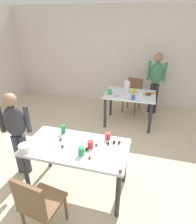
# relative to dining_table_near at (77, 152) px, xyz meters

# --- Properties ---
(ground_plane) EXTENTS (6.40, 6.40, 0.00)m
(ground_plane) POSITION_rel_dining_table_near_xyz_m (-0.00, 0.25, -0.65)
(ground_plane) COLOR beige
(wall_back) EXTENTS (6.40, 0.10, 2.60)m
(wall_back) POSITION_rel_dining_table_near_xyz_m (-0.00, 3.45, 0.65)
(wall_back) COLOR silver
(wall_back) RESTS_ON ground_plane
(dining_table_near) EXTENTS (1.37, 0.71, 0.75)m
(dining_table_near) POSITION_rel_dining_table_near_xyz_m (0.00, 0.00, 0.00)
(dining_table_near) COLOR silver
(dining_table_near) RESTS_ON ground_plane
(dining_table_far) EXTENTS (1.11, 0.75, 0.75)m
(dining_table_far) POSITION_rel_dining_table_near_xyz_m (0.46, 2.12, -0.01)
(dining_table_far) COLOR silver
(dining_table_far) RESTS_ON ground_plane
(chair_near_table) EXTENTS (0.45, 0.45, 0.87)m
(chair_near_table) POSITION_rel_dining_table_near_xyz_m (-0.17, -0.73, -0.16)
(chair_near_table) COLOR brown
(chair_near_table) RESTS_ON ground_plane
(chair_far_table) EXTENTS (0.49, 0.49, 0.87)m
(chair_far_table) POSITION_rel_dining_table_near_xyz_m (0.47, 2.85, -0.16)
(chair_far_table) COLOR brown
(chair_far_table) RESTS_ON ground_plane
(person_girl_near) EXTENTS (0.45, 0.28, 1.37)m
(person_girl_near) POSITION_rel_dining_table_near_xyz_m (-0.97, 0.08, 0.16)
(person_girl_near) COLOR #383D4C
(person_girl_near) RESTS_ON ground_plane
(person_adult_far) EXTENTS (0.45, 0.26, 1.54)m
(person_adult_far) POSITION_rel_dining_table_near_xyz_m (0.99, 2.88, 0.28)
(person_adult_far) COLOR #28282D
(person_adult_far) RESTS_ON ground_plane
(mixing_bowl) EXTENTS (0.16, 0.16, 0.08)m
(mixing_bowl) POSITION_rel_dining_table_near_xyz_m (-0.59, -0.25, 0.14)
(mixing_bowl) COLOR white
(mixing_bowl) RESTS_ON dining_table_near
(soda_can) EXTENTS (0.07, 0.07, 0.12)m
(soda_can) POSITION_rel_dining_table_near_xyz_m (-0.30, 0.26, 0.16)
(soda_can) COLOR #198438
(soda_can) RESTS_ON dining_table_near
(fork_near) EXTENTS (0.17, 0.02, 0.01)m
(fork_near) POSITION_rel_dining_table_near_xyz_m (-0.60, 0.04, 0.10)
(fork_near) COLOR silver
(fork_near) RESTS_ON dining_table_near
(cup_near_0) EXTENTS (0.08, 0.08, 0.10)m
(cup_near_0) POSITION_rel_dining_table_near_xyz_m (0.19, 0.02, 0.15)
(cup_near_0) COLOR red
(cup_near_0) RESTS_ON dining_table_near
(cup_near_1) EXTENTS (0.08, 0.08, 0.11)m
(cup_near_1) POSITION_rel_dining_table_near_xyz_m (0.12, -0.14, 0.15)
(cup_near_1) COLOR green
(cup_near_1) RESTS_ON dining_table_near
(cup_near_2) EXTENTS (0.08, 0.08, 0.10)m
(cup_near_2) POSITION_rel_dining_table_near_xyz_m (0.36, 0.27, 0.15)
(cup_near_2) COLOR red
(cup_near_2) RESTS_ON dining_table_near
(cake_ball_0) EXTENTS (0.04, 0.04, 0.04)m
(cake_ball_0) POSITION_rel_dining_table_near_xyz_m (0.25, -0.19, 0.12)
(cake_ball_0) COLOR brown
(cake_ball_0) RESTS_ON dining_table_near
(cake_ball_1) EXTENTS (0.04, 0.04, 0.04)m
(cake_ball_1) POSITION_rel_dining_table_near_xyz_m (0.64, -0.32, 0.12)
(cake_ball_1) COLOR brown
(cake_ball_1) RESTS_ON dining_table_near
(cake_ball_2) EXTENTS (0.04, 0.04, 0.04)m
(cake_ball_2) POSITION_rel_dining_table_near_xyz_m (0.40, 0.15, 0.12)
(cake_ball_2) COLOR #3D2319
(cake_ball_2) RESTS_ON dining_table_near
(cake_ball_3) EXTENTS (0.04, 0.04, 0.04)m
(cake_ball_3) POSITION_rel_dining_table_near_xyz_m (0.16, -0.05, 0.12)
(cake_ball_3) COLOR #3D2319
(cake_ball_3) RESTS_ON dining_table_near
(cake_ball_4) EXTENTS (0.04, 0.04, 0.04)m
(cake_ball_4) POSITION_rel_dining_table_near_xyz_m (-0.25, 0.06, 0.12)
(cake_ball_4) COLOR brown
(cake_ball_4) RESTS_ON dining_table_near
(cake_ball_5) EXTENTS (0.04, 0.04, 0.04)m
(cake_ball_5) POSITION_rel_dining_table_near_xyz_m (0.26, 0.07, 0.12)
(cake_ball_5) COLOR brown
(cake_ball_5) RESTS_ON dining_table_near
(cake_ball_6) EXTENTS (0.05, 0.05, 0.05)m
(cake_ball_6) POSITION_rel_dining_table_near_xyz_m (0.54, 0.20, 0.12)
(cake_ball_6) COLOR brown
(cake_ball_6) RESTS_ON dining_table_near
(cake_ball_7) EXTENTS (0.04, 0.04, 0.04)m
(cake_ball_7) POSITION_rel_dining_table_near_xyz_m (-0.16, -0.07, 0.12)
(cake_ball_7) COLOR brown
(cake_ball_7) RESTS_ON dining_table_near
(cake_ball_8) EXTENTS (0.04, 0.04, 0.04)m
(cake_ball_8) POSITION_rel_dining_table_near_xyz_m (0.47, 0.19, 0.12)
(cake_ball_8) COLOR #3D2319
(cake_ball_8) RESTS_ON dining_table_near
(pitcher_far) EXTENTS (0.13, 0.13, 0.25)m
(pitcher_far) POSITION_rel_dining_table_near_xyz_m (0.37, 2.21, 0.22)
(pitcher_far) COLOR white
(pitcher_far) RESTS_ON dining_table_far
(cup_far_0) EXTENTS (0.08, 0.08, 0.10)m
(cup_far_0) POSITION_rel_dining_table_near_xyz_m (0.69, 2.06, 0.15)
(cup_far_0) COLOR white
(cup_far_0) RESTS_ON dining_table_far
(cup_far_1) EXTENTS (0.08, 0.08, 0.11)m
(cup_far_1) POSITION_rel_dining_table_near_xyz_m (0.03, 1.97, 0.15)
(cup_far_1) COLOR green
(cup_far_1) RESTS_ON dining_table_far
(cup_far_2) EXTENTS (0.08, 0.08, 0.10)m
(cup_far_2) POSITION_rel_dining_table_near_xyz_m (0.56, 1.81, 0.15)
(cup_far_2) COLOR #3351B2
(cup_far_2) RESTS_ON dining_table_far
(cup_far_3) EXTENTS (0.08, 0.08, 0.10)m
(cup_far_3) POSITION_rel_dining_table_near_xyz_m (0.53, 2.17, 0.15)
(cup_far_3) COLOR yellow
(cup_far_3) RESTS_ON dining_table_far
(donut_far_0) EXTENTS (0.11, 0.11, 0.03)m
(donut_far_0) POSITION_rel_dining_table_near_xyz_m (0.19, 1.91, 0.11)
(donut_far_0) COLOR pink
(donut_far_0) RESTS_ON dining_table_far
(donut_far_1) EXTENTS (0.10, 0.10, 0.03)m
(donut_far_1) POSITION_rel_dining_table_near_xyz_m (0.62, 2.33, 0.11)
(donut_far_1) COLOR white
(donut_far_1) RESTS_ON dining_table_far
(donut_far_2) EXTENTS (0.13, 0.13, 0.04)m
(donut_far_2) POSITION_rel_dining_table_near_xyz_m (0.85, 2.15, 0.12)
(donut_far_2) COLOR brown
(donut_far_2) RESTS_ON dining_table_far
(donut_far_3) EXTENTS (0.11, 0.11, 0.03)m
(donut_far_3) POSITION_rel_dining_table_near_xyz_m (0.07, 2.13, 0.11)
(donut_far_3) COLOR white
(donut_far_3) RESTS_ON dining_table_far
(donut_far_4) EXTENTS (0.12, 0.12, 0.03)m
(donut_far_4) POSITION_rel_dining_table_near_xyz_m (0.96, 2.27, 0.11)
(donut_far_4) COLOR gold
(donut_far_4) RESTS_ON dining_table_far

